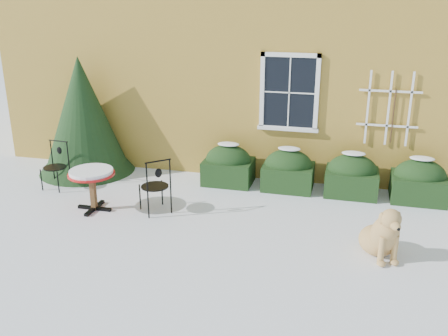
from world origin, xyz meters
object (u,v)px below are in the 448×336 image
(patio_chair_near, at_px, (156,185))
(dog, at_px, (383,235))
(bistro_table, at_px, (92,177))
(patio_chair_far, at_px, (56,165))
(evergreen_shrub, at_px, (84,126))

(patio_chair_near, xyz_separation_m, dog, (4.05, -0.71, -0.17))
(bistro_table, bearing_deg, patio_chair_far, 146.86)
(evergreen_shrub, bearing_deg, patio_chair_far, -94.16)
(patio_chair_far, bearing_deg, dog, -7.15)
(evergreen_shrub, bearing_deg, patio_chair_near, -36.37)
(bistro_table, distance_m, dog, 5.29)
(patio_chair_far, bearing_deg, patio_chair_near, -10.16)
(bistro_table, bearing_deg, evergreen_shrub, 121.83)
(patio_chair_near, xyz_separation_m, patio_chair_far, (-2.52, 0.67, -0.04))
(patio_chair_near, distance_m, dog, 4.12)
(evergreen_shrub, height_order, dog, evergreen_shrub)
(bistro_table, height_order, patio_chair_far, patio_chair_far)
(patio_chair_near, height_order, patio_chair_far, patio_chair_near)
(bistro_table, relative_size, patio_chair_near, 0.80)
(evergreen_shrub, distance_m, bistro_table, 2.37)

